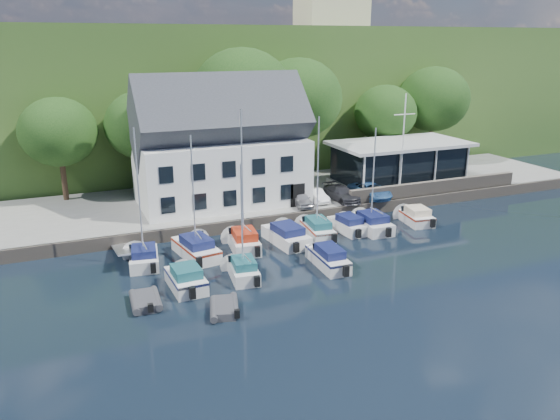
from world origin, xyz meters
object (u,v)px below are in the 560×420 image
Objects in this scene: harbor_building at (220,153)px; car_silver at (301,199)px; boat_r1_0 at (140,206)px; boat_r2_1 at (242,216)px; car_white at (316,195)px; boat_r1_7 at (416,215)px; boat_r1_3 at (286,234)px; boat_r2_0 at (186,277)px; car_dgrey at (342,194)px; dinghy_0 at (145,299)px; boat_r1_1 at (193,192)px; boat_r1_6 at (373,175)px; car_blue at (370,190)px; boat_r2_2 at (328,256)px; boat_r1_4 at (318,182)px; boat_r1_5 at (348,223)px; dinghy_1 at (224,306)px; flagpole at (403,145)px; boat_r1_2 at (242,186)px; club_pavilion at (399,163)px.

harbor_building is 7.97m from car_silver.
boat_r1_0 is 1.01× the size of boat_r2_1.
car_white is 0.66× the size of boat_r1_7.
boat_r1_3 is 7.67m from boat_r2_1.
boat_r2_0 is (-8.75, -4.80, -0.00)m from boat_r1_3.
dinghy_0 is (-19.08, -11.49, -1.30)m from car_dgrey.
boat_r1_3 is (6.91, 0.03, -3.96)m from boat_r1_1.
boat_r1_6 reaches higher than boat_r2_1.
boat_r2_0 reaches higher than boat_r1_7.
car_dgrey is (3.95, -0.01, 0.05)m from car_silver.
boat_r2_2 is (-9.62, -10.37, -0.97)m from car_blue.
boat_r1_3 is 0.75× the size of boat_r1_4.
boat_r2_0 is 1.76× the size of dinghy_0.
boat_r1_5 is 15.25m from boat_r2_0.
boat_r1_0 reaches higher than boat_r2_2.
boat_r1_1 is 6.47m from boat_r2_0.
dinghy_1 is at bearing -131.91° from boat_r1_4.
boat_r2_2 is 12.35m from dinghy_0.
boat_r1_5 is 0.58× the size of boat_r1_6.
flagpole is 10.70m from boat_r1_5.
boat_r1_2 is at bearing 77.92° from boat_r2_1.
car_white is (7.64, -3.19, -3.80)m from harbor_building.
boat_r1_4 is 3.05× the size of dinghy_1.
boat_r1_3 is at bearing -161.00° from boat_r1_4.
boat_r2_0 reaches higher than dinghy_1.
car_white is at bearing 38.84° from dinghy_0.
flagpole is (8.29, -0.69, 4.01)m from car_white.
boat_r2_0 is (-24.56, -13.55, -2.30)m from club_pavilion.
boat_r2_2 is at bearing -126.83° from car_dgrey.
car_blue is 11.79m from boat_r1_3.
boat_r2_1 is at bearing -30.91° from boat_r1_0.
car_white is (1.76, 0.65, -0.04)m from car_silver.
boat_r1_6 reaches higher than dinghy_1.
car_white is 5.63m from boat_r1_5.
car_white is 0.65× the size of boat_r2_0.
boat_r1_6 is (-0.22, -5.33, 2.92)m from car_dgrey.
car_silver is 7.16m from boat_r1_6.
dinghy_0 is at bearing -155.52° from flagpole.
car_dgrey is at bearing -18.67° from car_white.
car_blue is (6.81, -0.15, 0.11)m from car_silver.
boat_r2_2 is (-14.94, -13.85, -2.32)m from club_pavilion.
car_white is 5.11m from car_blue.
boat_r1_5 reaches higher than dinghy_1.
flagpole is at bearing 35.61° from boat_r2_1.
flagpole reaches higher than dinghy_0.
car_silver reaches higher than car_white.
boat_r1_6 is 3.24× the size of dinghy_1.
boat_r1_5 is 1.83× the size of dinghy_0.
boat_r1_1 is 8.73m from dinghy_0.
boat_r1_4 reaches higher than boat_r2_1.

